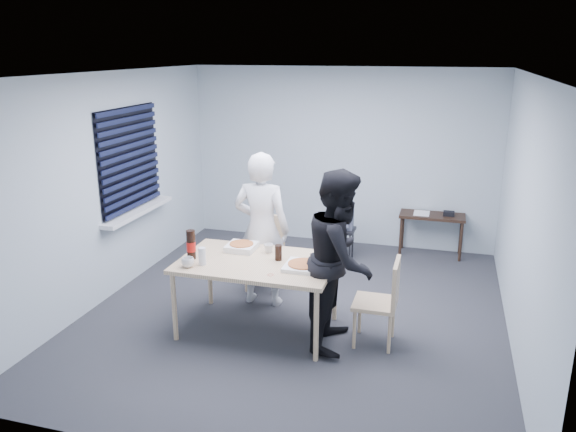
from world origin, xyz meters
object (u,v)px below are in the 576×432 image
(side_table, at_px, (432,220))
(mug_a, at_px, (188,262))
(chair_far, at_px, (266,246))
(chair_right, at_px, (384,297))
(person_black, at_px, (340,259))
(backpack, at_px, (343,216))
(soda_bottle, at_px, (191,245))
(stool, at_px, (343,236))
(mug_b, at_px, (269,248))
(person_white, at_px, (262,230))
(dining_table, at_px, (257,266))

(side_table, distance_m, mug_a, 3.87)
(chair_far, xyz_separation_m, chair_right, (1.57, -1.07, 0.00))
(chair_right, height_order, side_table, chair_right)
(person_black, bearing_deg, chair_far, 44.95)
(chair_right, bearing_deg, backpack, 110.61)
(side_table, relative_size, mug_a, 7.30)
(backpack, height_order, soda_bottle, soda_bottle)
(backpack, bearing_deg, person_black, -91.70)
(backpack, bearing_deg, mug_a, -124.04)
(chair_right, relative_size, mug_a, 7.24)
(chair_far, distance_m, side_table, 2.55)
(mug_a, bearing_deg, backpack, 67.45)
(stool, height_order, backpack, backpack)
(backpack, height_order, mug_b, mug_b)
(backpack, distance_m, mug_b, 2.03)
(person_black, distance_m, mug_a, 1.50)
(side_table, relative_size, stool, 1.99)
(stool, relative_size, mug_b, 4.51)
(person_white, distance_m, mug_b, 0.44)
(stool, distance_m, backpack, 0.30)
(side_table, distance_m, backpack, 1.30)
(dining_table, xyz_separation_m, chair_right, (1.29, 0.05, -0.20))
(stool, xyz_separation_m, mug_b, (-0.43, -1.99, 0.47))
(chair_right, xyz_separation_m, person_black, (-0.43, -0.07, 0.37))
(chair_right, relative_size, person_black, 0.50)
(person_black, distance_m, backpack, 2.31)
(chair_far, height_order, side_table, chair_far)
(chair_right, xyz_separation_m, soda_bottle, (-1.96, -0.17, 0.40))
(chair_far, bearing_deg, person_white, -76.59)
(chair_far, relative_size, stool, 1.97)
(dining_table, xyz_separation_m, backpack, (0.47, 2.24, -0.07))
(backpack, relative_size, soda_bottle, 1.25)
(person_black, relative_size, side_table, 1.97)
(mug_a, height_order, mug_b, mug_a)
(stool, bearing_deg, backpack, -90.00)
(person_white, relative_size, mug_b, 17.70)
(side_table, bearing_deg, chair_far, -138.89)
(mug_b, height_order, soda_bottle, soda_bottle)
(dining_table, bearing_deg, soda_bottle, -169.56)
(chair_right, relative_size, backpack, 2.34)
(chair_far, bearing_deg, backpack, 56.23)
(soda_bottle, bearing_deg, chair_right, 5.09)
(person_white, height_order, mug_b, person_white)
(chair_right, bearing_deg, side_table, 82.75)
(mug_b, bearing_deg, side_table, 57.63)
(person_black, bearing_deg, person_white, 57.00)
(dining_table, distance_m, backpack, 2.29)
(dining_table, relative_size, mug_a, 12.82)
(person_black, height_order, stool, person_black)
(person_black, xyz_separation_m, mug_b, (-0.82, 0.29, -0.07))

